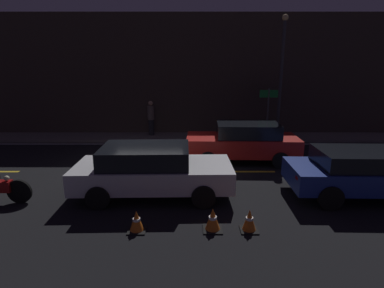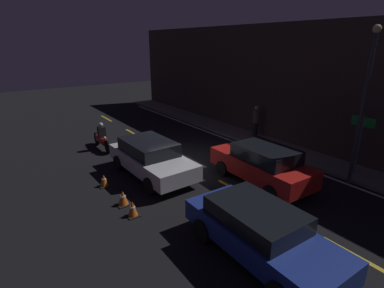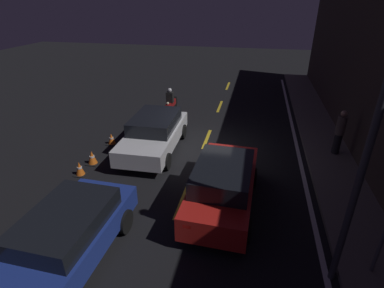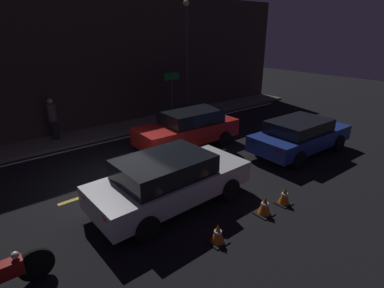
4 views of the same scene
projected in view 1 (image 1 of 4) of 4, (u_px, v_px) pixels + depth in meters
ground_plane at (148, 172)px, 10.52m from camera, size 56.00×56.00×0.00m
raised_curb at (162, 137)px, 15.28m from camera, size 28.00×1.72×0.13m
building_front at (162, 76)px, 15.50m from camera, size 28.00×0.30×6.16m
lane_dash_c at (119, 172)px, 10.52m from camera, size 2.00×0.14×0.01m
lane_dash_d at (247, 172)px, 10.51m from camera, size 2.00×0.14×0.01m
lane_dash_e at (375, 172)px, 10.49m from camera, size 2.00×0.14×0.01m
lane_solid_kerb at (160, 144)px, 14.23m from camera, size 25.20×0.14×0.01m
sedan_white at (152, 169)px, 8.48m from camera, size 4.43×2.03×1.44m
taxi_red at (244, 141)px, 11.50m from camera, size 4.27×1.96×1.50m
sedan_blue at (367, 172)px, 8.34m from camera, size 4.35×1.96×1.36m
traffic_cone_near at (137, 221)px, 6.70m from camera, size 0.41×0.41×0.48m
traffic_cone_mid at (214, 220)px, 6.73m from camera, size 0.44×0.44×0.53m
traffic_cone_far at (250, 220)px, 6.70m from camera, size 0.40×0.40×0.52m
pedestrian at (152, 118)px, 15.28m from camera, size 0.34×0.34×1.76m
shop_sign at (269, 103)px, 14.70m from camera, size 0.90×0.08×2.40m
street_lamp at (282, 74)px, 13.48m from camera, size 0.28×0.28×5.76m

